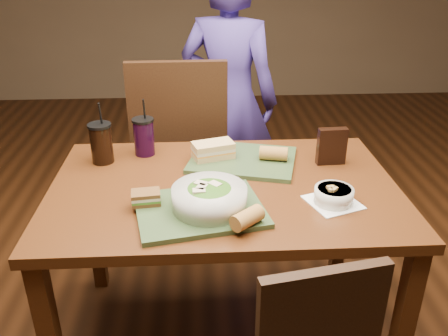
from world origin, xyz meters
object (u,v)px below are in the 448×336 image
at_px(sandwich_near, 146,198).
at_px(tray_far, 243,160).
at_px(sandwich_far, 213,150).
at_px(cup_berry, 144,136).
at_px(tray_near, 200,210).
at_px(salad_bowl, 209,196).
at_px(diner, 229,101).
at_px(cup_cola, 101,143).
at_px(dining_table, 224,205).
at_px(chip_bag, 332,146).
at_px(soup_bowl, 334,195).
at_px(chair_far, 181,149).
at_px(baguette_near, 247,218).
at_px(baguette_far, 274,153).

bearing_deg(sandwich_near, tray_far, 43.93).
relative_size(sandwich_far, cup_berry, 0.75).
height_order(tray_near, tray_far, same).
relative_size(tray_far, salad_bowl, 1.67).
bearing_deg(diner, sandwich_near, 91.90).
bearing_deg(sandwich_far, diner, 81.38).
bearing_deg(tray_near, cup_cola, 132.86).
relative_size(dining_table, chip_bag, 8.51).
relative_size(diner, salad_bowl, 6.04).
height_order(diner, soup_bowl, diner).
relative_size(salad_bowl, cup_cola, 0.98).
xyz_separation_m(tray_near, cup_cola, (-0.39, 0.43, 0.08)).
bearing_deg(cup_cola, diner, 52.64).
xyz_separation_m(dining_table, chip_bag, (0.45, 0.16, 0.17)).
height_order(chair_far, salad_bowl, chair_far).
distance_m(diner, tray_far, 0.78).
distance_m(cup_cola, chip_bag, 0.94).
xyz_separation_m(diner, sandwich_near, (-0.36, -1.13, 0.03)).
bearing_deg(sandwich_far, dining_table, -81.22).
height_order(salad_bowl, baguette_near, salad_bowl).
bearing_deg(tray_near, baguette_near, -38.59).
height_order(dining_table, chair_far, chair_far).
bearing_deg(salad_bowl, tray_far, 69.11).
bearing_deg(cup_cola, soup_bowl, -24.33).
height_order(sandwich_near, sandwich_far, sandwich_far).
relative_size(salad_bowl, baguette_far, 2.22).
distance_m(diner, soup_bowl, 1.17).
distance_m(tray_far, cup_cola, 0.58).
relative_size(dining_table, chair_far, 1.20).
distance_m(sandwich_far, cup_berry, 0.30).
xyz_separation_m(salad_bowl, baguette_far, (0.27, 0.37, -0.01)).
xyz_separation_m(diner, sandwich_far, (-0.12, -0.77, 0.04)).
xyz_separation_m(sandwich_near, cup_cola, (-0.21, 0.39, 0.04)).
bearing_deg(baguette_near, diner, 88.72).
distance_m(diner, sandwich_far, 0.78).
height_order(salad_bowl, cup_berry, cup_berry).
height_order(tray_near, cup_berry, cup_berry).
xyz_separation_m(dining_table, salad_bowl, (-0.06, -0.19, 0.15)).
distance_m(salad_bowl, cup_cola, 0.60).
bearing_deg(cup_berry, salad_bowl, -62.07).
height_order(sandwich_far, cup_berry, cup_berry).
bearing_deg(sandwich_near, cup_cola, 118.77).
xyz_separation_m(sandwich_near, baguette_far, (0.49, 0.33, 0.01)).
distance_m(salad_bowl, cup_berry, 0.56).
relative_size(tray_near, tray_far, 1.00).
relative_size(diner, baguette_near, 13.96).
bearing_deg(sandwich_far, baguette_far, -8.79).
bearing_deg(sandwich_far, tray_near, -98.47).
height_order(tray_near, sandwich_far, sandwich_far).
bearing_deg(dining_table, soup_bowl, -22.82).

